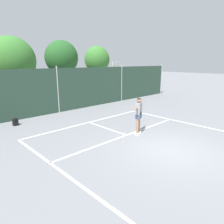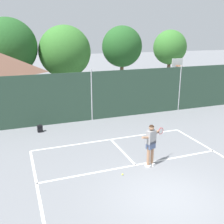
% 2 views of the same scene
% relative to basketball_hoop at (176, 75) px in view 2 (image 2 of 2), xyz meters
% --- Properties ---
extents(ground_plane, '(120.00, 120.00, 0.00)m').
position_rel_basketball_hoop_xyz_m(ground_plane, '(-7.04, -10.33, -2.31)').
color(ground_plane, slate).
extents(court_markings, '(8.30, 11.10, 0.01)m').
position_rel_basketball_hoop_xyz_m(court_markings, '(-7.04, -9.68, -2.31)').
color(court_markings, white).
rests_on(court_markings, ground).
extents(chainlink_fence, '(26.09, 0.09, 3.26)m').
position_rel_basketball_hoop_xyz_m(chainlink_fence, '(-7.04, -1.33, -0.75)').
color(chainlink_fence, '#284233').
rests_on(chainlink_fence, ground).
extents(basketball_hoop, '(0.90, 0.67, 3.55)m').
position_rel_basketball_hoop_xyz_m(basketball_hoop, '(0.00, 0.00, 0.00)').
color(basketball_hoop, '#284CB2').
rests_on(basketball_hoop, ground).
extents(treeline_backdrop, '(27.77, 4.43, 6.65)m').
position_rel_basketball_hoop_xyz_m(treeline_backdrop, '(-8.83, 8.08, 1.55)').
color(treeline_backdrop, brown).
rests_on(treeline_backdrop, ground).
extents(tennis_player, '(1.33, 0.65, 1.85)m').
position_rel_basketball_hoop_xyz_m(tennis_player, '(-6.48, -8.12, -1.20)').
color(tennis_player, silver).
rests_on(tennis_player, ground).
extents(tennis_ball, '(0.07, 0.07, 0.07)m').
position_rel_basketball_hoop_xyz_m(tennis_ball, '(-7.87, -8.42, -2.28)').
color(tennis_ball, '#CCE033').
rests_on(tennis_ball, ground).
extents(backpack_black, '(0.30, 0.26, 0.46)m').
position_rel_basketball_hoop_xyz_m(backpack_black, '(-10.42, -2.38, -2.12)').
color(backpack_black, black).
rests_on(backpack_black, ground).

